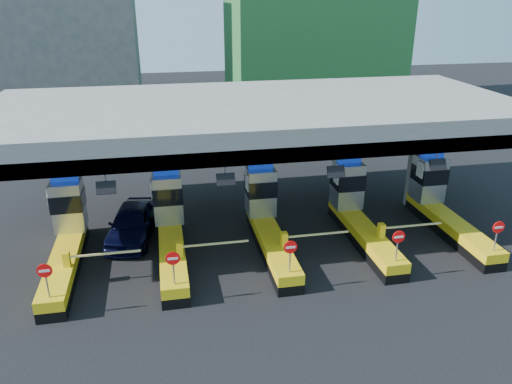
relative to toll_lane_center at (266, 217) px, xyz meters
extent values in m
plane|color=black|center=(0.00, -0.28, -1.40)|extent=(120.00, 120.00, 0.00)
cube|color=slate|center=(0.00, 2.72, 4.85)|extent=(28.00, 12.00, 1.50)
cube|color=#4C4C49|center=(0.00, -2.98, 4.45)|extent=(28.00, 0.60, 0.70)
cube|color=slate|center=(-10.00, 2.72, 1.35)|extent=(1.00, 1.00, 5.50)
cube|color=slate|center=(0.00, 2.72, 1.35)|extent=(1.00, 1.00, 5.50)
cube|color=slate|center=(10.00, 2.72, 1.35)|extent=(1.00, 1.00, 5.50)
cylinder|color=slate|center=(-7.50, -2.98, 3.85)|extent=(0.06, 0.06, 0.50)
cube|color=black|center=(-7.50, -3.18, 3.50)|extent=(0.80, 0.38, 0.54)
cylinder|color=slate|center=(-2.50, -2.98, 3.85)|extent=(0.06, 0.06, 0.50)
cube|color=black|center=(-2.50, -3.18, 3.50)|extent=(0.80, 0.38, 0.54)
cylinder|color=slate|center=(2.50, -2.98, 3.85)|extent=(0.06, 0.06, 0.50)
cube|color=black|center=(2.50, -3.18, 3.50)|extent=(0.80, 0.38, 0.54)
cylinder|color=slate|center=(7.50, -2.98, 3.85)|extent=(0.06, 0.06, 0.50)
cube|color=black|center=(7.50, -3.18, 3.50)|extent=(0.80, 0.38, 0.54)
cube|color=black|center=(-10.00, -1.28, -1.15)|extent=(1.20, 8.00, 0.50)
cube|color=#E5B70C|center=(-10.00, -1.28, -0.65)|extent=(1.20, 8.00, 0.50)
cube|color=#9EA3A8|center=(-10.00, 1.52, 0.90)|extent=(1.50, 1.50, 2.60)
cube|color=black|center=(-10.00, 1.50, 1.20)|extent=(1.56, 1.56, 0.90)
cube|color=#0C2DBF|center=(-10.00, 1.52, 2.48)|extent=(1.30, 0.35, 0.55)
cube|color=white|center=(-10.80, 1.22, 1.60)|extent=(0.06, 0.70, 0.90)
cylinder|color=slate|center=(-10.00, -4.88, 0.25)|extent=(0.07, 0.07, 1.30)
cylinder|color=red|center=(-10.00, -4.91, 0.85)|extent=(0.60, 0.04, 0.60)
cube|color=white|center=(-10.00, -4.93, 0.85)|extent=(0.42, 0.02, 0.10)
cube|color=#E5B70C|center=(-9.65, -2.48, -0.05)|extent=(0.30, 0.35, 0.70)
cube|color=white|center=(-8.00, -2.48, 0.05)|extent=(3.20, 0.08, 0.08)
cube|color=black|center=(-5.00, -1.28, -1.15)|extent=(1.20, 8.00, 0.50)
cube|color=#E5B70C|center=(-5.00, -1.28, -0.65)|extent=(1.20, 8.00, 0.50)
cube|color=#9EA3A8|center=(-5.00, 1.52, 0.90)|extent=(1.50, 1.50, 2.60)
cube|color=black|center=(-5.00, 1.50, 1.20)|extent=(1.56, 1.56, 0.90)
cube|color=#0C2DBF|center=(-5.00, 1.52, 2.48)|extent=(1.30, 0.35, 0.55)
cube|color=white|center=(-5.80, 1.22, 1.60)|extent=(0.06, 0.70, 0.90)
cylinder|color=slate|center=(-5.00, -4.88, 0.25)|extent=(0.07, 0.07, 1.30)
cylinder|color=red|center=(-5.00, -4.91, 0.85)|extent=(0.60, 0.04, 0.60)
cube|color=white|center=(-5.00, -4.93, 0.85)|extent=(0.42, 0.02, 0.10)
cube|color=#E5B70C|center=(-4.65, -2.48, -0.05)|extent=(0.30, 0.35, 0.70)
cube|color=white|center=(-3.00, -2.48, 0.05)|extent=(3.20, 0.08, 0.08)
cube|color=black|center=(0.00, -1.28, -1.15)|extent=(1.20, 8.00, 0.50)
cube|color=#E5B70C|center=(0.00, -1.28, -0.65)|extent=(1.20, 8.00, 0.50)
cube|color=#9EA3A8|center=(0.00, 1.52, 0.90)|extent=(1.50, 1.50, 2.60)
cube|color=black|center=(0.00, 1.50, 1.20)|extent=(1.56, 1.56, 0.90)
cube|color=#0C2DBF|center=(0.00, 1.52, 2.48)|extent=(1.30, 0.35, 0.55)
cube|color=white|center=(-0.80, 1.22, 1.60)|extent=(0.06, 0.70, 0.90)
cylinder|color=slate|center=(0.00, -4.88, 0.25)|extent=(0.07, 0.07, 1.30)
cylinder|color=red|center=(0.00, -4.91, 0.85)|extent=(0.60, 0.04, 0.60)
cube|color=white|center=(0.00, -4.93, 0.85)|extent=(0.42, 0.02, 0.10)
cube|color=#E5B70C|center=(0.35, -2.48, -0.05)|extent=(0.30, 0.35, 0.70)
cube|color=white|center=(2.00, -2.48, 0.05)|extent=(3.20, 0.08, 0.08)
cube|color=black|center=(5.00, -1.28, -1.15)|extent=(1.20, 8.00, 0.50)
cube|color=#E5B70C|center=(5.00, -1.28, -0.65)|extent=(1.20, 8.00, 0.50)
cube|color=#9EA3A8|center=(5.00, 1.52, 0.90)|extent=(1.50, 1.50, 2.60)
cube|color=black|center=(5.00, 1.50, 1.20)|extent=(1.56, 1.56, 0.90)
cube|color=#0C2DBF|center=(5.00, 1.52, 2.48)|extent=(1.30, 0.35, 0.55)
cube|color=white|center=(4.20, 1.22, 1.60)|extent=(0.06, 0.70, 0.90)
cylinder|color=slate|center=(5.00, -4.88, 0.25)|extent=(0.07, 0.07, 1.30)
cylinder|color=red|center=(5.00, -4.91, 0.85)|extent=(0.60, 0.04, 0.60)
cube|color=white|center=(5.00, -4.93, 0.85)|extent=(0.42, 0.02, 0.10)
cube|color=#E5B70C|center=(5.35, -2.48, -0.05)|extent=(0.30, 0.35, 0.70)
cube|color=white|center=(7.00, -2.48, 0.05)|extent=(3.20, 0.08, 0.08)
cube|color=black|center=(10.00, -1.28, -1.15)|extent=(1.20, 8.00, 0.50)
cube|color=#E5B70C|center=(10.00, -1.28, -0.65)|extent=(1.20, 8.00, 0.50)
cube|color=#9EA3A8|center=(10.00, 1.52, 0.90)|extent=(1.50, 1.50, 2.60)
cube|color=black|center=(10.00, 1.50, 1.20)|extent=(1.56, 1.56, 0.90)
cube|color=#0C2DBF|center=(10.00, 1.52, 2.48)|extent=(1.30, 0.35, 0.55)
cube|color=white|center=(9.20, 1.22, 1.60)|extent=(0.06, 0.70, 0.90)
cylinder|color=slate|center=(10.00, -4.88, 0.25)|extent=(0.07, 0.07, 1.30)
cylinder|color=red|center=(10.00, -4.91, 0.85)|extent=(0.60, 0.04, 0.60)
cube|color=white|center=(10.00, -4.93, 0.85)|extent=(0.42, 0.02, 0.10)
cube|color=#E5B70C|center=(10.35, -2.48, -0.05)|extent=(0.30, 0.35, 0.70)
cube|color=white|center=(12.00, -2.48, 0.05)|extent=(3.20, 0.08, 0.08)
cube|color=#4C4C49|center=(-14.00, 35.72, 7.60)|extent=(14.00, 10.00, 18.00)
imported|color=black|center=(-6.97, 1.74, -0.48)|extent=(3.07, 5.66, 1.83)
camera|label=1|loc=(-5.09, -23.17, 11.14)|focal=35.00mm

